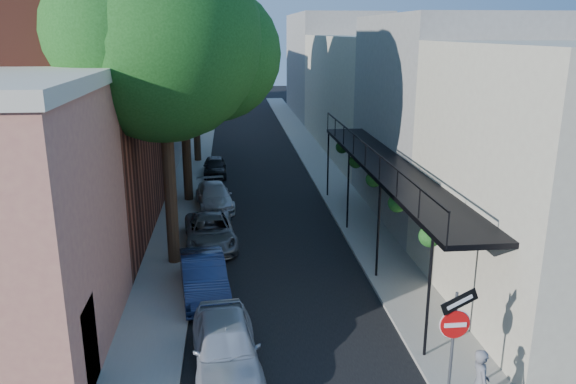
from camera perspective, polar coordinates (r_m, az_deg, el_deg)
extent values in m
cube|color=black|center=(40.45, -3.51, 4.15)|extent=(6.00, 64.00, 0.01)
cube|color=gray|center=(40.47, -9.19, 4.07)|extent=(2.00, 64.00, 0.12)
cube|color=gray|center=(40.79, 2.13, 4.35)|extent=(2.00, 64.00, 0.12)
cube|color=beige|center=(14.41, -19.57, -14.52)|extent=(0.10, 1.20, 2.20)
cube|color=maroon|center=(25.11, -25.76, 9.21)|extent=(10.00, 12.00, 12.00)
cube|color=gray|center=(23.80, -14.65, 14.80)|extent=(0.06, 7.00, 4.00)
cube|color=gray|center=(36.52, -17.79, 9.29)|extent=(8.00, 12.00, 9.00)
cube|color=beige|center=(50.21, -14.67, 11.74)|extent=(8.00, 16.00, 10.00)
cube|color=tan|center=(64.13, -12.78, 11.79)|extent=(8.00, 12.00, 8.00)
cube|color=gray|center=(27.01, 17.42, 7.21)|extent=(8.00, 10.00, 9.00)
cube|color=beige|center=(41.17, 9.20, 9.82)|extent=(8.00, 20.00, 8.00)
cube|color=gray|center=(58.61, 4.65, 12.74)|extent=(8.00, 16.00, 10.00)
cube|color=black|center=(20.95, 10.35, 2.51)|extent=(2.00, 16.00, 0.15)
cube|color=black|center=(20.52, 7.91, 4.86)|extent=(0.05, 16.00, 0.05)
cylinder|color=black|center=(14.96, 14.09, -10.22)|extent=(0.08, 0.08, 3.40)
cylinder|color=black|center=(28.73, 4.08, 2.92)|extent=(0.08, 0.08, 3.40)
sphere|color=#174614|center=(15.44, 14.21, -4.38)|extent=(0.60, 0.60, 0.60)
sphere|color=#174614|center=(20.90, 8.70, 1.29)|extent=(0.60, 0.60, 0.60)
sphere|color=#174614|center=(26.60, 5.51, 4.56)|extent=(0.60, 0.60, 0.60)
cylinder|color=#595B60|center=(13.45, 16.29, -15.32)|extent=(0.07, 0.07, 2.90)
cylinder|color=red|center=(13.07, 16.60, -12.77)|extent=(0.66, 0.04, 0.66)
cube|color=white|center=(13.05, 16.65, -12.83)|extent=(0.50, 0.02, 0.10)
cylinder|color=white|center=(13.09, 16.57, -12.73)|extent=(0.70, 0.02, 0.70)
cube|color=black|center=(12.83, 17.02, -10.61)|extent=(0.89, 0.15, 0.58)
cube|color=white|center=(12.81, 17.08, -10.67)|extent=(0.60, 0.10, 0.31)
cylinder|color=#2F1F12|center=(20.25, -11.97, 1.96)|extent=(0.44, 0.44, 7.00)
sphere|color=#174614|center=(19.68, -12.75, 14.83)|extent=(6.80, 6.80, 6.80)
sphere|color=#174614|center=(20.60, -7.50, 13.72)|extent=(4.76, 4.76, 4.76)
cylinder|color=#2F1F12|center=(28.12, -10.33, 5.21)|extent=(0.44, 0.44, 6.30)
sphere|color=#174614|center=(27.66, -10.75, 13.47)|extent=(6.00, 6.00, 6.00)
sphere|color=#174614|center=(28.51, -7.48, 12.67)|extent=(4.20, 4.20, 4.20)
cylinder|color=#2F1F12|center=(36.91, -9.37, 8.61)|extent=(0.44, 0.44, 7.35)
sphere|color=#174614|center=(36.62, -9.72, 15.96)|extent=(7.00, 7.00, 7.00)
sphere|color=#174614|center=(37.61, -6.82, 15.30)|extent=(4.90, 4.90, 4.90)
imported|color=#9FA6B0|center=(14.68, -6.34, -15.28)|extent=(1.98, 4.21, 1.39)
imported|color=#162346|center=(18.56, -8.56, -8.49)|extent=(1.87, 4.12, 1.31)
imported|color=slate|center=(22.66, -7.89, -4.03)|extent=(2.33, 4.40, 1.18)
imported|color=silver|center=(27.50, -7.48, -0.43)|extent=(2.13, 4.14, 1.15)
imported|color=black|center=(33.61, -7.45, 2.57)|extent=(1.41, 3.34, 1.13)
imported|color=slate|center=(13.51, 18.92, -17.95)|extent=(0.43, 0.62, 1.64)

